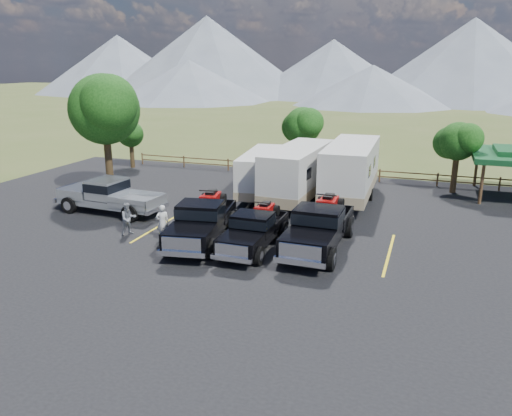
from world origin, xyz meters
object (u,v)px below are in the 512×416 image
(trailer_left, at_px, (263,173))
(person_b, at_px, (128,219))
(rig_center, at_px, (255,229))
(trailer_center, at_px, (298,174))
(tree_big_nw, at_px, (104,109))
(pickup_silver, at_px, (110,196))
(rig_left, at_px, (202,220))
(person_a, at_px, (163,222))
(trailer_right, at_px, (351,171))
(rig_right, at_px, (319,226))

(trailer_left, xyz_separation_m, person_b, (-4.00, -9.42, -0.69))
(rig_center, distance_m, trailer_left, 9.45)
(rig_center, bearing_deg, trailer_center, 91.20)
(tree_big_nw, bearing_deg, rig_center, -26.83)
(tree_big_nw, relative_size, trailer_center, 0.79)
(tree_big_nw, xyz_separation_m, trailer_center, (12.26, 2.27, -3.76))
(pickup_silver, bearing_deg, person_b, 50.53)
(rig_left, relative_size, pickup_silver, 1.03)
(tree_big_nw, height_order, pickup_silver, tree_big_nw)
(trailer_left, bearing_deg, rig_left, -97.13)
(person_a, bearing_deg, trailer_right, -164.02)
(person_a, distance_m, person_b, 2.04)
(tree_big_nw, bearing_deg, trailer_left, 15.75)
(rig_center, xyz_separation_m, trailer_left, (-2.66, 9.05, 0.59))
(pickup_silver, relative_size, person_b, 4.06)
(rig_left, xyz_separation_m, rig_center, (2.72, -0.03, -0.15))
(person_a, bearing_deg, trailer_center, -154.42)
(rig_left, bearing_deg, rig_center, -10.71)
(rig_center, xyz_separation_m, trailer_center, (-0.19, 8.56, 0.87))
(tree_big_nw, distance_m, rig_right, 16.85)
(rig_center, bearing_deg, rig_right, 17.58)
(rig_right, bearing_deg, trailer_center, 112.51)
(trailer_left, relative_size, trailer_center, 0.85)
(pickup_silver, bearing_deg, person_a, 63.14)
(rig_center, distance_m, rig_right, 3.03)
(rig_center, distance_m, pickup_silver, 10.10)
(rig_right, distance_m, trailer_center, 8.27)
(rig_left, bearing_deg, tree_big_nw, 137.17)
(trailer_left, xyz_separation_m, person_a, (-1.96, -9.54, -0.63))
(trailer_left, height_order, pickup_silver, trailer_left)
(rig_center, bearing_deg, tree_big_nw, 153.12)
(rig_center, height_order, trailer_left, trailer_left)
(trailer_center, distance_m, trailer_right, 3.33)
(rig_left, height_order, rig_right, rig_right)
(person_b, bearing_deg, rig_center, -49.82)
(tree_big_nw, relative_size, trailer_left, 0.93)
(rig_left, height_order, trailer_left, trailer_left)
(tree_big_nw, xyz_separation_m, person_b, (5.79, -6.66, -4.72))
(rig_center, distance_m, person_b, 6.67)
(trailer_center, bearing_deg, rig_center, -86.05)
(tree_big_nw, bearing_deg, person_a, -40.91)
(person_a, bearing_deg, rig_left, 156.87)
(rig_left, xyz_separation_m, pickup_silver, (-7.06, 2.51, -0.04))
(rig_right, bearing_deg, trailer_right, 90.79)
(rig_right, relative_size, trailer_left, 0.82)
(tree_big_nw, distance_m, rig_left, 12.41)
(rig_center, bearing_deg, person_b, -176.88)
(rig_left, relative_size, person_a, 3.90)
(person_b, bearing_deg, trailer_left, 14.00)
(rig_left, xyz_separation_m, trailer_left, (0.06, 9.02, 0.45))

